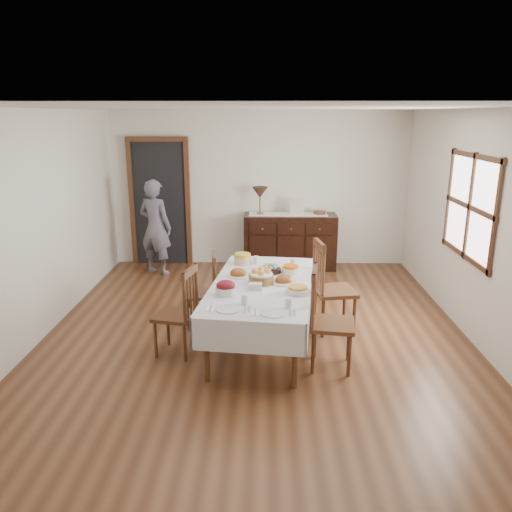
{
  "coord_description": "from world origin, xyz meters",
  "views": [
    {
      "loc": [
        0.11,
        -5.46,
        2.54
      ],
      "look_at": [
        0.0,
        0.1,
        0.95
      ],
      "focal_mm": 35.0,
      "sensor_mm": 36.0,
      "label": 1
    }
  ],
  "objects_px": {
    "chair_left_near": "(180,311)",
    "person": "(155,224)",
    "chair_left_far": "(205,290)",
    "sideboard": "(290,241)",
    "dining_table": "(262,291)",
    "table_lamp": "(260,193)",
    "chair_right_near": "(327,318)",
    "chair_right_far": "(330,286)"
  },
  "relations": [
    {
      "from": "chair_left_near",
      "to": "person",
      "type": "xyz_separation_m",
      "value": [
        -0.86,
        2.85,
        0.33
      ]
    },
    {
      "from": "chair_left_near",
      "to": "chair_left_far",
      "type": "height_order",
      "value": "chair_left_near"
    },
    {
      "from": "chair_left_near",
      "to": "chair_left_far",
      "type": "distance_m",
      "value": 0.8
    },
    {
      "from": "chair_left_near",
      "to": "sideboard",
      "type": "relative_size",
      "value": 0.64
    },
    {
      "from": "dining_table",
      "to": "person",
      "type": "bearing_deg",
      "value": 130.53
    },
    {
      "from": "person",
      "to": "table_lamp",
      "type": "bearing_deg",
      "value": -145.77
    },
    {
      "from": "dining_table",
      "to": "chair_right_near",
      "type": "height_order",
      "value": "chair_right_near"
    },
    {
      "from": "chair_left_far",
      "to": "table_lamp",
      "type": "bearing_deg",
      "value": 157.14
    },
    {
      "from": "person",
      "to": "table_lamp",
      "type": "height_order",
      "value": "person"
    },
    {
      "from": "chair_right_near",
      "to": "table_lamp",
      "type": "distance_m",
      "value": 3.61
    },
    {
      "from": "dining_table",
      "to": "chair_left_near",
      "type": "relative_size",
      "value": 2.26
    },
    {
      "from": "chair_left_near",
      "to": "person",
      "type": "height_order",
      "value": "person"
    },
    {
      "from": "chair_left_far",
      "to": "chair_left_near",
      "type": "bearing_deg",
      "value": -20.4
    },
    {
      "from": "chair_right_near",
      "to": "sideboard",
      "type": "distance_m",
      "value": 3.47
    },
    {
      "from": "chair_left_far",
      "to": "table_lamp",
      "type": "xyz_separation_m",
      "value": [
        0.65,
        2.42,
        0.82
      ]
    },
    {
      "from": "chair_right_far",
      "to": "sideboard",
      "type": "xyz_separation_m",
      "value": [
        -0.37,
        2.56,
        -0.1
      ]
    },
    {
      "from": "chair_left_near",
      "to": "chair_right_near",
      "type": "height_order",
      "value": "chair_right_near"
    },
    {
      "from": "chair_right_near",
      "to": "sideboard",
      "type": "xyz_separation_m",
      "value": [
        -0.22,
        3.47,
        -0.07
      ]
    },
    {
      "from": "chair_left_near",
      "to": "table_lamp",
      "type": "relative_size",
      "value": 2.15
    },
    {
      "from": "chair_left_near",
      "to": "chair_left_far",
      "type": "bearing_deg",
      "value": 179.84
    },
    {
      "from": "dining_table",
      "to": "chair_left_far",
      "type": "relative_size",
      "value": 2.47
    },
    {
      "from": "chair_right_far",
      "to": "sideboard",
      "type": "bearing_deg",
      "value": -0.93
    },
    {
      "from": "sideboard",
      "to": "person",
      "type": "relative_size",
      "value": 0.93
    },
    {
      "from": "sideboard",
      "to": "dining_table",
      "type": "bearing_deg",
      "value": -98.58
    },
    {
      "from": "dining_table",
      "to": "chair_right_far",
      "type": "height_order",
      "value": "chair_right_far"
    },
    {
      "from": "chair_left_near",
      "to": "chair_left_far",
      "type": "relative_size",
      "value": 1.09
    },
    {
      "from": "sideboard",
      "to": "table_lamp",
      "type": "height_order",
      "value": "table_lamp"
    },
    {
      "from": "dining_table",
      "to": "chair_left_far",
      "type": "xyz_separation_m",
      "value": [
        -0.71,
        0.53,
        -0.18
      ]
    },
    {
      "from": "dining_table",
      "to": "chair_left_far",
      "type": "height_order",
      "value": "chair_left_far"
    },
    {
      "from": "chair_left_far",
      "to": "chair_right_far",
      "type": "height_order",
      "value": "chair_right_far"
    },
    {
      "from": "chair_left_near",
      "to": "table_lamp",
      "type": "bearing_deg",
      "value": 177.97
    },
    {
      "from": "dining_table",
      "to": "chair_left_near",
      "type": "distance_m",
      "value": 0.93
    },
    {
      "from": "person",
      "to": "table_lamp",
      "type": "relative_size",
      "value": 3.6
    },
    {
      "from": "sideboard",
      "to": "chair_right_far",
      "type": "bearing_deg",
      "value": -81.89
    },
    {
      "from": "chair_right_far",
      "to": "person",
      "type": "relative_size",
      "value": 0.68
    },
    {
      "from": "chair_right_far",
      "to": "person",
      "type": "distance_m",
      "value": 3.38
    },
    {
      "from": "chair_right_near",
      "to": "person",
      "type": "distance_m",
      "value": 3.94
    },
    {
      "from": "dining_table",
      "to": "table_lamp",
      "type": "xyz_separation_m",
      "value": [
        -0.06,
        2.94,
        0.63
      ]
    },
    {
      "from": "chair_left_far",
      "to": "person",
      "type": "height_order",
      "value": "person"
    },
    {
      "from": "person",
      "to": "dining_table",
      "type": "bearing_deg",
      "value": 146.41
    },
    {
      "from": "chair_left_near",
      "to": "chair_right_near",
      "type": "bearing_deg",
      "value": 92.97
    },
    {
      "from": "chair_left_far",
      "to": "table_lamp",
      "type": "height_order",
      "value": "table_lamp"
    }
  ]
}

